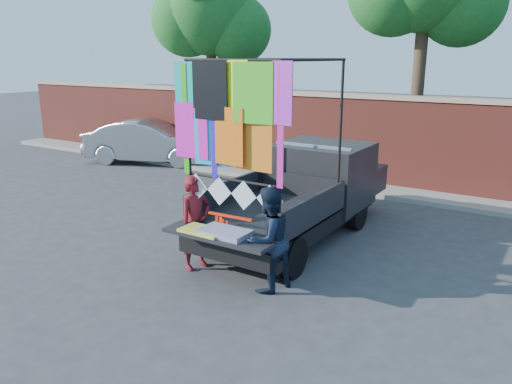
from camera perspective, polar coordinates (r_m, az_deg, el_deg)
The scene contains 9 objects.
ground at distance 9.14m, azimuth -3.65°, elevation -8.24°, with size 90.00×90.00×0.00m, color #38383A.
brick_wall at distance 14.79m, azimuth 12.55°, elevation 5.88°, with size 30.00×0.45×2.61m.
curb at distance 14.41m, azimuth 11.29°, elevation 0.56°, with size 30.00×1.20×0.12m, color gray.
tree_left at distance 18.83m, azimuth -5.36°, elevation 19.67°, with size 4.20×3.30×7.05m.
pickup_truck at distance 10.62m, azimuth 6.07°, elevation 0.28°, with size 2.28×5.73×3.61m.
sedan at distance 17.96m, azimuth -11.98°, elevation 5.63°, with size 1.58×4.52×1.49m, color #AEAFB5.
woman at distance 8.76m, azimuth -6.89°, elevation -3.48°, with size 0.61×0.40×1.68m, color maroon.
man at distance 7.87m, azimuth 1.42°, elevation -5.43°, with size 0.83×0.65×1.71m, color black.
streamer_bundle at distance 8.31m, azimuth -3.54°, elevation -3.83°, with size 0.85×0.09×0.59m.
Camera 1 is at (5.00, -6.73, 3.63)m, focal length 35.00 mm.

